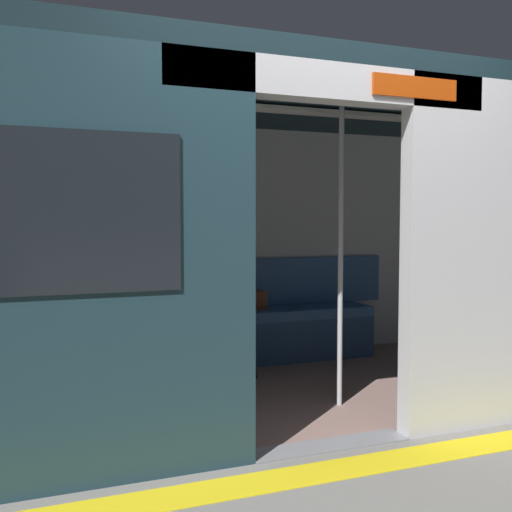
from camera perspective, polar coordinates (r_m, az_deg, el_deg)
name	(u,v)px	position (r m, az deg, el deg)	size (l,w,h in m)	color
ground_plane	(329,446)	(3.59, 7.05, -17.65)	(60.00, 60.00, 0.00)	gray
platform_edge_strip	(357,466)	(3.35, 9.62, -19.23)	(8.00, 0.24, 0.01)	yellow
train_car	(251,194)	(4.32, -0.44, 5.94)	(6.40, 2.50, 2.26)	silver
bench_seat	(222,325)	(5.27, -3.26, -6.66)	(2.90, 0.44, 0.48)	#38609E
person_seated	(220,289)	(5.16, -3.45, -3.19)	(0.55, 0.69, 1.20)	silver
handbag	(251,300)	(5.41, -0.45, -4.27)	(0.26, 0.15, 0.17)	brown
book	(176,313)	(5.18, -7.65, -5.44)	(0.15, 0.22, 0.03)	#33723F
grab_pole_door	(230,258)	(3.65, -2.47, -0.15)	(0.04, 0.04, 2.12)	silver
grab_pole_far	(341,254)	(4.12, 8.11, 0.24)	(0.04, 0.04, 2.12)	silver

